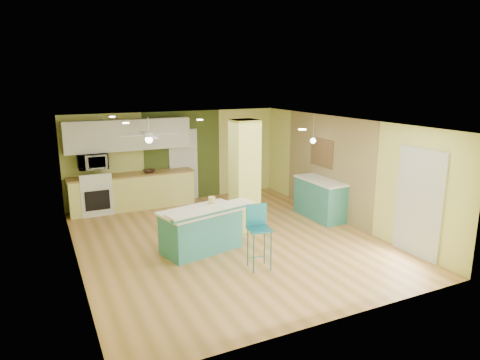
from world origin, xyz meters
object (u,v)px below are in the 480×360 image
object	(u,v)px
peninsula	(202,229)
side_counter	(320,198)
canister	(212,201)
bar_stool	(258,226)
fruit_bowl	(149,171)

from	to	relation	value
peninsula	side_counter	size ratio (longest dim) A/B	1.27
peninsula	canister	bearing A→B (deg)	22.17
bar_stool	canister	distance (m)	1.43
canister	peninsula	bearing A→B (deg)	-144.38
bar_stool	canister	world-z (taller)	bar_stool
canister	side_counter	bearing A→B (deg)	8.97
peninsula	bar_stool	world-z (taller)	bar_stool
peninsula	side_counter	distance (m)	3.46
fruit_bowl	bar_stool	bearing A→B (deg)	-79.90
bar_stool	side_counter	distance (m)	3.33
peninsula	side_counter	bearing A→B (deg)	-1.58
bar_stool	fruit_bowl	distance (m)	4.67
side_counter	canister	size ratio (longest dim) A/B	8.75
side_counter	canister	xyz separation A→B (m)	(-3.07, -0.48, 0.45)
peninsula	fruit_bowl	size ratio (longest dim) A/B	6.15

